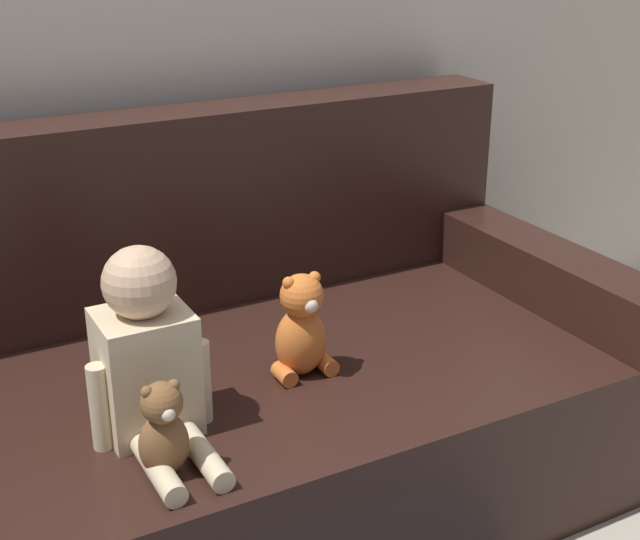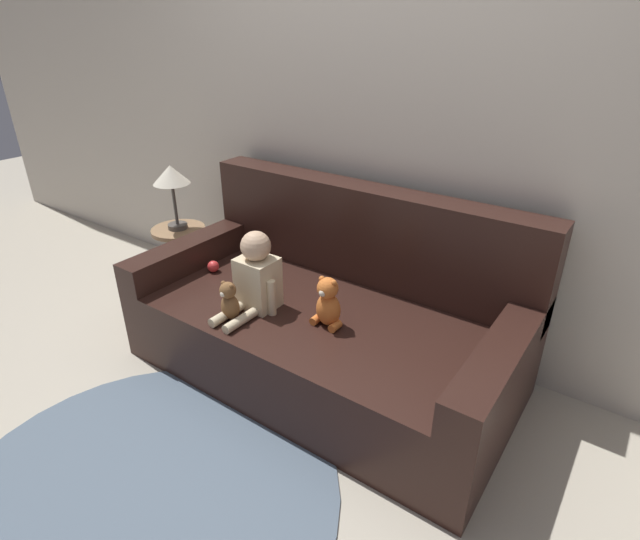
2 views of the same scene
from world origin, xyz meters
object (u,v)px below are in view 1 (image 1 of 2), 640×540
plush_toy_side (301,328)px  couch (225,388)px  teddy_bear_brown (163,430)px  person_baby (147,357)px

plush_toy_side → couch: bearing=121.8°
couch → plush_toy_side: couch is taller
teddy_bear_brown → plush_toy_side: (0.40, 0.22, 0.02)m
person_baby → plush_toy_side: 0.39m
person_baby → teddy_bear_brown: person_baby is taller
couch → teddy_bear_brown: bearing=-125.0°
couch → plush_toy_side: bearing=-58.2°
couch → person_baby: 0.45m
teddy_bear_brown → plush_toy_side: plush_toy_side is taller
couch → teddy_bear_brown: 0.54m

